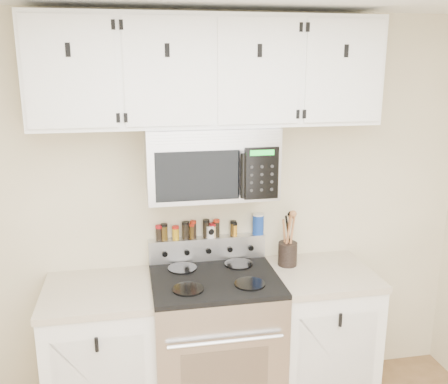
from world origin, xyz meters
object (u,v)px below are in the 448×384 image
(range, at_px, (215,345))
(microwave, at_px, (211,162))
(utensil_crock, at_px, (288,252))
(salt_canister, at_px, (258,224))

(range, height_order, microwave, microwave)
(microwave, bearing_deg, utensil_crock, 2.96)
(range, distance_m, microwave, 1.15)
(range, distance_m, utensil_crock, 0.74)
(microwave, xyz_separation_m, utensil_crock, (0.51, 0.03, -0.62))
(microwave, height_order, salt_canister, microwave)
(range, bearing_deg, salt_canister, 39.70)
(salt_canister, bearing_deg, microwave, -155.39)
(microwave, bearing_deg, range, -90.23)
(utensil_crock, height_order, salt_canister, utensil_crock)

